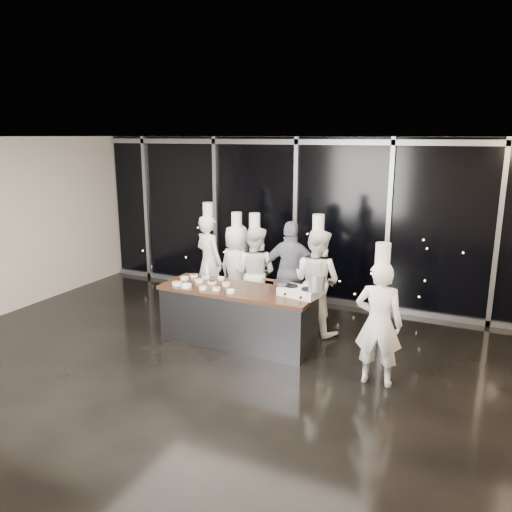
{
  "coord_description": "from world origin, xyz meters",
  "views": [
    {
      "loc": [
        3.43,
        -5.69,
        3.22
      ],
      "look_at": [
        0.18,
        1.2,
        1.37
      ],
      "focal_mm": 35.0,
      "sensor_mm": 36.0,
      "label": 1
    }
  ],
  "objects_px": {
    "frying_pan": "(282,282)",
    "chef_right": "(317,281)",
    "guest": "(291,273)",
    "chef_side": "(379,322)",
    "stock_pot": "(317,282)",
    "chef_center": "(255,273)",
    "demo_counter": "(238,315)",
    "chef_left": "(237,269)",
    "chef_far_left": "(209,261)",
    "stove": "(299,292)"
  },
  "relations": [
    {
      "from": "demo_counter",
      "to": "chef_far_left",
      "type": "distance_m",
      "value": 1.86
    },
    {
      "from": "stock_pot",
      "to": "chef_far_left",
      "type": "distance_m",
      "value": 2.86
    },
    {
      "from": "demo_counter",
      "to": "stove",
      "type": "bearing_deg",
      "value": 3.94
    },
    {
      "from": "stove",
      "to": "chef_left",
      "type": "xyz_separation_m",
      "value": [
        -1.65,
        1.17,
        -0.12
      ]
    },
    {
      "from": "chef_right",
      "to": "chef_far_left",
      "type": "bearing_deg",
      "value": 8.79
    },
    {
      "from": "stove",
      "to": "chef_side",
      "type": "xyz_separation_m",
      "value": [
        1.27,
        -0.47,
        -0.1
      ]
    },
    {
      "from": "chef_left",
      "to": "chef_center",
      "type": "bearing_deg",
      "value": 175.83
    },
    {
      "from": "stock_pot",
      "to": "chef_right",
      "type": "relative_size",
      "value": 0.12
    },
    {
      "from": "stove",
      "to": "chef_side",
      "type": "bearing_deg",
      "value": -9.89
    },
    {
      "from": "chef_left",
      "to": "chef_side",
      "type": "distance_m",
      "value": 3.35
    },
    {
      "from": "stove",
      "to": "chef_far_left",
      "type": "relative_size",
      "value": 0.32
    },
    {
      "from": "chef_far_left",
      "to": "chef_right",
      "type": "height_order",
      "value": "chef_far_left"
    },
    {
      "from": "demo_counter",
      "to": "chef_right",
      "type": "height_order",
      "value": "chef_right"
    },
    {
      "from": "chef_far_left",
      "to": "chef_left",
      "type": "distance_m",
      "value": 0.62
    },
    {
      "from": "stock_pot",
      "to": "chef_left",
      "type": "bearing_deg",
      "value": 147.5
    },
    {
      "from": "demo_counter",
      "to": "chef_left",
      "type": "relative_size",
      "value": 1.3
    },
    {
      "from": "chef_side",
      "to": "chef_far_left",
      "type": "bearing_deg",
      "value": -29.1
    },
    {
      "from": "stove",
      "to": "guest",
      "type": "xyz_separation_m",
      "value": [
        -0.57,
        1.14,
        -0.06
      ]
    },
    {
      "from": "demo_counter",
      "to": "chef_side",
      "type": "relative_size",
      "value": 1.29
    },
    {
      "from": "frying_pan",
      "to": "demo_counter",
      "type": "bearing_deg",
      "value": -160.3
    },
    {
      "from": "frying_pan",
      "to": "chef_right",
      "type": "distance_m",
      "value": 0.91
    },
    {
      "from": "chef_far_left",
      "to": "chef_side",
      "type": "relative_size",
      "value": 1.06
    },
    {
      "from": "demo_counter",
      "to": "guest",
      "type": "xyz_separation_m",
      "value": [
        0.43,
        1.21,
        0.45
      ]
    },
    {
      "from": "frying_pan",
      "to": "chef_side",
      "type": "xyz_separation_m",
      "value": [
        1.58,
        -0.51,
        -0.2
      ]
    },
    {
      "from": "stock_pot",
      "to": "demo_counter",
      "type": "bearing_deg",
      "value": -179.71
    },
    {
      "from": "stove",
      "to": "guest",
      "type": "distance_m",
      "value": 1.27
    },
    {
      "from": "stock_pot",
      "to": "chef_center",
      "type": "distance_m",
      "value": 1.89
    },
    {
      "from": "stove",
      "to": "guest",
      "type": "relative_size",
      "value": 0.35
    },
    {
      "from": "stock_pot",
      "to": "chef_side",
      "type": "xyz_separation_m",
      "value": [
        0.99,
        -0.41,
        -0.3
      ]
    },
    {
      "from": "chef_right",
      "to": "chef_side",
      "type": "bearing_deg",
      "value": 150.42
    },
    {
      "from": "chef_side",
      "to": "demo_counter",
      "type": "bearing_deg",
      "value": -13.7
    },
    {
      "from": "chef_far_left",
      "to": "chef_center",
      "type": "height_order",
      "value": "chef_far_left"
    },
    {
      "from": "demo_counter",
      "to": "chef_left",
      "type": "distance_m",
      "value": 1.45
    },
    {
      "from": "demo_counter",
      "to": "stock_pot",
      "type": "bearing_deg",
      "value": 0.29
    },
    {
      "from": "frying_pan",
      "to": "stock_pot",
      "type": "height_order",
      "value": "stock_pot"
    },
    {
      "from": "demo_counter",
      "to": "chef_side",
      "type": "height_order",
      "value": "chef_side"
    },
    {
      "from": "chef_left",
      "to": "chef_right",
      "type": "xyz_separation_m",
      "value": [
        1.62,
        -0.27,
        0.05
      ]
    },
    {
      "from": "chef_far_left",
      "to": "chef_right",
      "type": "distance_m",
      "value": 2.26
    },
    {
      "from": "chef_center",
      "to": "guest",
      "type": "bearing_deg",
      "value": -170.64
    },
    {
      "from": "frying_pan",
      "to": "chef_left",
      "type": "distance_m",
      "value": 1.77
    },
    {
      "from": "stove",
      "to": "demo_counter",
      "type": "bearing_deg",
      "value": -165.74
    },
    {
      "from": "chef_right",
      "to": "chef_side",
      "type": "distance_m",
      "value": 1.89
    },
    {
      "from": "demo_counter",
      "to": "chef_side",
      "type": "xyz_separation_m",
      "value": [
        2.27,
        -0.4,
        0.41
      ]
    },
    {
      "from": "chef_side",
      "to": "chef_right",
      "type": "bearing_deg",
      "value": -50.05
    },
    {
      "from": "chef_right",
      "to": "chef_side",
      "type": "xyz_separation_m",
      "value": [
        1.3,
        -1.37,
        -0.03
      ]
    },
    {
      "from": "chef_side",
      "to": "stock_pot",
      "type": "bearing_deg",
      "value": -26.05
    },
    {
      "from": "chef_far_left",
      "to": "chef_left",
      "type": "xyz_separation_m",
      "value": [
        0.62,
        -0.04,
        -0.07
      ]
    },
    {
      "from": "guest",
      "to": "chef_side",
      "type": "xyz_separation_m",
      "value": [
        1.85,
        -1.61,
        -0.04
      ]
    },
    {
      "from": "chef_left",
      "to": "guest",
      "type": "bearing_deg",
      "value": -167.94
    },
    {
      "from": "chef_side",
      "to": "chef_center",
      "type": "bearing_deg",
      "value": -34.7
    }
  ]
}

